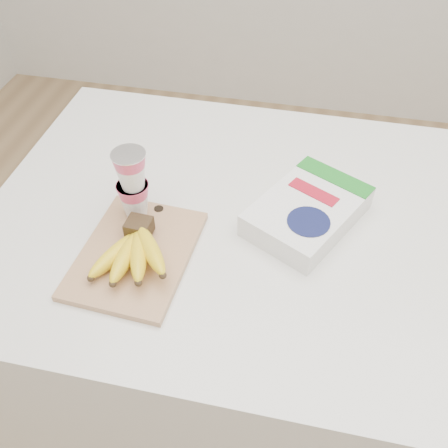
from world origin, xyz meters
name	(u,v)px	position (x,y,z in m)	size (l,w,h in m)	color
room	(304,33)	(0.00, 0.00, 1.35)	(4.00, 4.00, 4.00)	tan
table	(268,342)	(0.00, 0.00, 0.47)	(1.26, 0.84, 0.95)	white
cutting_board	(136,254)	(-0.27, -0.16, 0.95)	(0.21, 0.28, 0.01)	tan
bananas	(133,251)	(-0.26, -0.18, 0.99)	(0.16, 0.17, 0.06)	#382816
yogurt_stack	(132,183)	(-0.30, -0.06, 1.05)	(0.07, 0.07, 0.16)	white
cereal_box	(307,211)	(0.05, 0.01, 0.97)	(0.27, 0.30, 0.06)	white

